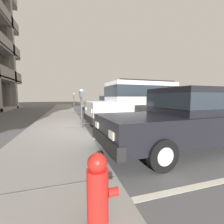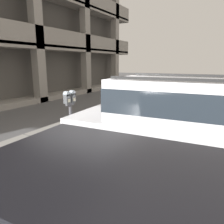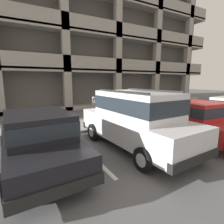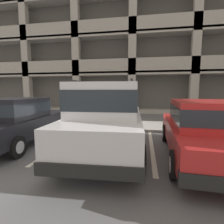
# 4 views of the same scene
# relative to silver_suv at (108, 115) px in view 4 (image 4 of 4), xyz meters

# --- Properties ---
(ground_plane) EXTENTS (80.00, 80.00, 0.10)m
(ground_plane) POSITION_rel_silver_suv_xyz_m (-0.17, 2.31, -1.14)
(ground_plane) COLOR #565659
(sidewalk) EXTENTS (40.00, 2.20, 0.12)m
(sidewalk) POSITION_rel_silver_suv_xyz_m (-0.17, 3.61, -1.03)
(sidewalk) COLOR gray
(sidewalk) RESTS_ON ground_plane
(parking_stall_lines) EXTENTS (11.88, 4.80, 0.01)m
(parking_stall_lines) POSITION_rel_silver_suv_xyz_m (1.30, 0.91, -1.08)
(parking_stall_lines) COLOR silver
(parking_stall_lines) RESTS_ON ground_plane
(silver_suv) EXTENTS (2.21, 4.88, 2.03)m
(silver_suv) POSITION_rel_silver_suv_xyz_m (0.00, 0.00, 0.00)
(silver_suv) COLOR silver
(silver_suv) RESTS_ON ground_plane
(red_sedan) EXTENTS (1.99, 4.56, 1.54)m
(red_sedan) POSITION_rel_silver_suv_xyz_m (-3.14, 0.18, -0.27)
(red_sedan) COLOR black
(red_sedan) RESTS_ON ground_plane
(dark_hatchback) EXTENTS (1.99, 4.56, 1.54)m
(dark_hatchback) POSITION_rel_silver_suv_xyz_m (2.54, -0.23, -0.27)
(dark_hatchback) COLOR red
(dark_hatchback) RESTS_ON ground_plane
(parking_meter_near) EXTENTS (0.35, 0.12, 1.49)m
(parking_meter_near) POSITION_rel_silver_suv_xyz_m (-0.32, 2.65, 0.14)
(parking_meter_near) COLOR #47474C
(parking_meter_near) RESTS_ON sidewalk
(parking_garage) EXTENTS (32.00, 10.00, 13.25)m
(parking_garage) POSITION_rel_silver_suv_xyz_m (0.06, 14.17, 4.95)
(parking_garage) COLOR #54514D
(parking_garage) RESTS_ON ground_plane
(fire_hydrant) EXTENTS (0.30, 0.30, 0.70)m
(fire_hydrant) POSITION_rel_silver_suv_xyz_m (-4.94, 2.95, -0.62)
(fire_hydrant) COLOR red
(fire_hydrant) RESTS_ON sidewalk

